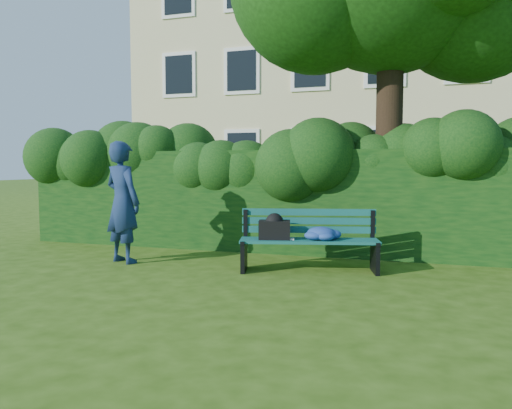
% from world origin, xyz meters
% --- Properties ---
extents(ground, '(80.00, 80.00, 0.00)m').
position_xyz_m(ground, '(0.00, 0.00, 0.00)').
color(ground, '#2C4B0E').
rests_on(ground, ground).
extents(apartment_building, '(16.00, 8.08, 12.00)m').
position_xyz_m(apartment_building, '(-0.00, 13.99, 6.00)').
color(apartment_building, '#CBBF88').
rests_on(apartment_building, ground).
extents(hedge, '(10.00, 1.00, 1.80)m').
position_xyz_m(hedge, '(0.00, 2.20, 0.90)').
color(hedge, black).
rests_on(hedge, ground).
extents(park_bench, '(2.06, 1.03, 0.89)m').
position_xyz_m(park_bench, '(0.75, 0.55, 0.51)').
color(park_bench, '#0F4B43').
rests_on(park_bench, ground).
extents(man_reading, '(0.81, 0.67, 1.92)m').
position_xyz_m(man_reading, '(-2.12, 0.30, 0.96)').
color(man_reading, navy).
rests_on(man_reading, ground).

